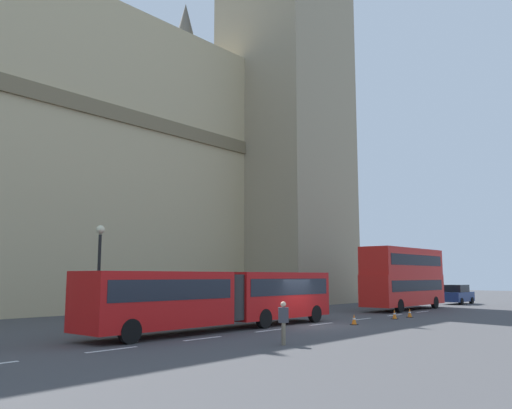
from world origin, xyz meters
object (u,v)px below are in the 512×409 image
at_px(double_decker_bus, 404,276).
at_px(traffic_cone_west, 354,320).
at_px(pedestrian_near_cones, 283,321).
at_px(traffic_cone_middle, 395,314).
at_px(street_lamp, 99,269).
at_px(traffic_cone_east, 410,313).
at_px(articulated_bus, 223,295).
at_px(sedan_lead, 457,294).

distance_m(double_decker_bus, traffic_cone_west, 14.79).
height_order(double_decker_bus, pedestrian_near_cones, double_decker_bus).
distance_m(traffic_cone_middle, pedestrian_near_cones, 14.81).
bearing_deg(street_lamp, traffic_cone_east, -24.29).
xyz_separation_m(double_decker_bus, street_lamp, (-25.31, 4.50, 0.35)).
height_order(articulated_bus, pedestrian_near_cones, articulated_bus).
height_order(traffic_cone_middle, pedestrian_near_cones, pedestrian_near_cones).
bearing_deg(pedestrian_near_cones, traffic_cone_west, 13.88).
xyz_separation_m(sedan_lead, traffic_cone_west, (-25.88, -3.64, -0.63)).
height_order(sedan_lead, traffic_cone_middle, sedan_lead).
xyz_separation_m(double_decker_bus, traffic_cone_east, (-7.16, -3.69, -2.43)).
distance_m(articulated_bus, pedestrian_near_cones, 6.55).
height_order(sedan_lead, traffic_cone_west, sedan_lead).
relative_size(double_decker_bus, sedan_lead, 2.35).
bearing_deg(traffic_cone_middle, pedestrian_near_cones, -170.56).
relative_size(sedan_lead, traffic_cone_west, 7.59).
bearing_deg(pedestrian_near_cones, street_lamp, 99.38).
bearing_deg(traffic_cone_middle, street_lamp, 153.84).
bearing_deg(sedan_lead, traffic_cone_east, -168.87).
relative_size(sedan_lead, street_lamp, 0.83).
bearing_deg(double_decker_bus, traffic_cone_middle, -158.62).
xyz_separation_m(double_decker_bus, pedestrian_near_cones, (-23.58, -5.94, -1.80)).
bearing_deg(street_lamp, sedan_lead, -6.88).
bearing_deg(sedan_lead, double_decker_bus, -179.84).
bearing_deg(traffic_cone_middle, articulated_bus, 163.65).
xyz_separation_m(traffic_cone_east, street_lamp, (-18.15, 8.19, 2.77)).
bearing_deg(articulated_bus, traffic_cone_middle, -16.35).
relative_size(double_decker_bus, street_lamp, 1.96).
distance_m(articulated_bus, double_decker_bus, 20.98).
bearing_deg(articulated_bus, sedan_lead, 0.06).
xyz_separation_m(articulated_bus, pedestrian_near_cones, (-2.62, -5.94, -0.83)).
relative_size(articulated_bus, pedestrian_near_cones, 9.41).
bearing_deg(articulated_bus, street_lamp, 133.97).
relative_size(articulated_bus, sedan_lead, 3.61).
bearing_deg(articulated_bus, traffic_cone_west, -27.85).
bearing_deg(articulated_bus, double_decker_bus, 0.01).
height_order(double_decker_bus, street_lamp, street_lamp).
bearing_deg(double_decker_bus, street_lamp, 169.91).
distance_m(traffic_cone_west, traffic_cone_middle, 5.15).
bearing_deg(pedestrian_near_cones, traffic_cone_east, 7.82).
height_order(sedan_lead, street_lamp, street_lamp).
bearing_deg(sedan_lead, traffic_cone_middle, -170.29).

